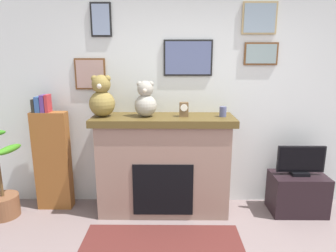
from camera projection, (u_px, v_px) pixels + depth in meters
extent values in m
cube|color=silver|center=(195.00, 102.00, 3.69)|extent=(5.20, 0.12, 2.60)
cube|color=black|center=(188.00, 58.00, 3.49)|extent=(0.58, 0.02, 0.42)
cube|color=slate|center=(188.00, 58.00, 3.48)|extent=(0.54, 0.00, 0.38)
cube|color=brown|center=(261.00, 54.00, 3.47)|extent=(0.40, 0.02, 0.26)
cube|color=#829899|center=(261.00, 54.00, 3.46)|extent=(0.36, 0.00, 0.22)
cube|color=brown|center=(90.00, 74.00, 3.54)|extent=(0.37, 0.02, 0.37)
cube|color=tan|center=(90.00, 74.00, 3.53)|extent=(0.33, 0.00, 0.33)
cube|color=tan|center=(260.00, 18.00, 3.38)|extent=(0.40, 0.02, 0.36)
cube|color=#889EAE|center=(260.00, 18.00, 3.37)|extent=(0.36, 0.00, 0.32)
cube|color=black|center=(101.00, 20.00, 3.40)|extent=(0.24, 0.02, 0.38)
cube|color=#8295B3|center=(101.00, 20.00, 3.39)|extent=(0.20, 0.00, 0.34)
cube|color=#8C6E61|center=(163.00, 168.00, 3.55)|extent=(1.52, 0.51, 1.11)
cube|color=#53401D|center=(163.00, 120.00, 3.42)|extent=(1.64, 0.57, 0.08)
cube|color=black|center=(163.00, 190.00, 3.34)|extent=(0.68, 0.02, 0.61)
cube|color=brown|center=(53.00, 161.00, 3.61)|extent=(0.42, 0.16, 1.22)
cube|color=black|center=(35.00, 105.00, 3.45)|extent=(0.03, 0.13, 0.16)
cube|color=#2F518B|center=(39.00, 104.00, 3.45)|extent=(0.06, 0.13, 0.18)
cube|color=#533178|center=(44.00, 103.00, 3.44)|extent=(0.05, 0.13, 0.20)
cube|color=#A92B32|center=(48.00, 103.00, 3.44)|extent=(0.04, 0.13, 0.21)
cylinder|color=brown|center=(4.00, 206.00, 3.49)|extent=(0.34, 0.34, 0.26)
ellipsoid|color=#377F1B|center=(9.00, 149.00, 3.29)|extent=(0.18, 0.37, 0.08)
cube|color=black|center=(297.00, 193.00, 3.57)|extent=(0.64, 0.40, 0.48)
cube|color=black|center=(299.00, 173.00, 3.51)|extent=(0.20, 0.14, 0.04)
cube|color=black|center=(301.00, 159.00, 3.47)|extent=(0.56, 0.03, 0.32)
cube|color=black|center=(302.00, 160.00, 3.45)|extent=(0.52, 0.00, 0.28)
cylinder|color=#4C517A|center=(223.00, 112.00, 3.37)|extent=(0.08, 0.08, 0.12)
cube|color=brown|center=(184.00, 109.00, 3.37)|extent=(0.10, 0.07, 0.17)
cylinder|color=white|center=(184.00, 108.00, 3.33)|extent=(0.08, 0.01, 0.08)
sphere|color=olive|center=(102.00, 104.00, 3.36)|extent=(0.29, 0.29, 0.29)
sphere|color=olive|center=(101.00, 84.00, 3.31)|extent=(0.21, 0.21, 0.21)
sphere|color=olive|center=(94.00, 79.00, 3.30)|extent=(0.07, 0.07, 0.07)
sphere|color=olive|center=(107.00, 79.00, 3.30)|extent=(0.07, 0.07, 0.07)
sphere|color=beige|center=(99.00, 86.00, 3.23)|extent=(0.06, 0.06, 0.06)
sphere|color=#9C978A|center=(146.00, 106.00, 3.36)|extent=(0.25, 0.25, 0.25)
sphere|color=#9C978A|center=(145.00, 89.00, 3.32)|extent=(0.18, 0.18, 0.18)
sphere|color=#9C978A|center=(140.00, 84.00, 3.31)|extent=(0.06, 0.06, 0.06)
sphere|color=#9C978A|center=(151.00, 84.00, 3.31)|extent=(0.06, 0.06, 0.06)
sphere|color=beige|center=(145.00, 90.00, 3.25)|extent=(0.05, 0.05, 0.05)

